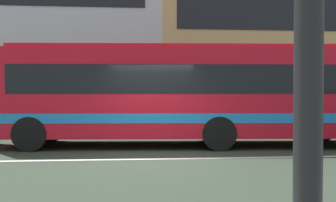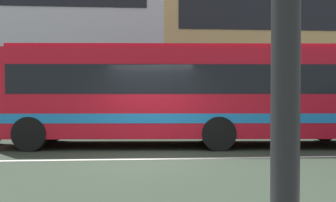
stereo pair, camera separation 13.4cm
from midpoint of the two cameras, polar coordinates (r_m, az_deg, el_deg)
ground_plane at (r=9.78m, az=-2.81°, el=-8.69°), size 160.00×160.00×0.00m
lane_centre_line at (r=9.78m, az=-2.81°, el=-8.67°), size 60.00×0.16×0.01m
hedge_row_far at (r=16.03m, az=2.80°, el=-2.88°), size 20.31×1.10×1.09m
apartment_block_right at (r=27.80m, az=19.85°, el=8.87°), size 20.21×8.38×10.87m
transit_bus at (r=12.19m, az=3.21°, el=1.43°), size 11.66×3.22×3.14m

